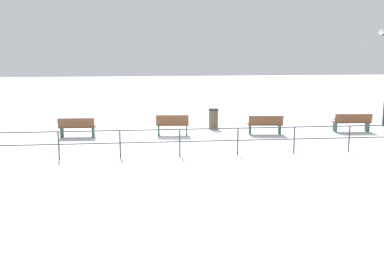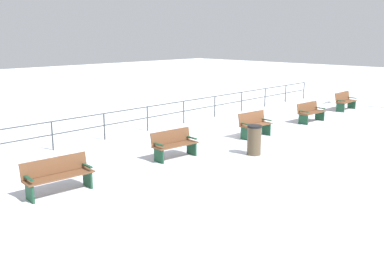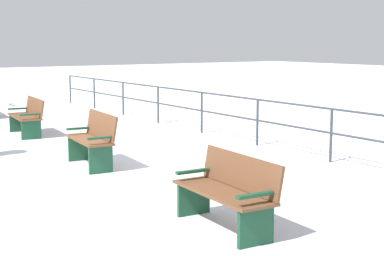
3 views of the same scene
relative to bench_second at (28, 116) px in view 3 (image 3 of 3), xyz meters
name	(u,v)px [view 3 (image 3 of 3)]	position (x,y,z in m)	size (l,w,h in m)	color
ground_plane	(91,166)	(0.21, 4.03, -0.45)	(80.00, 80.00, 0.00)	white
bench_second	(28,116)	(0.00, 0.00, 0.00)	(0.68, 1.54, 0.86)	brown
bench_third	(93,139)	(0.15, 4.03, 0.04)	(0.65, 1.43, 0.94)	brown
bench_fourth	(228,191)	(0.26, 8.07, 0.00)	(0.65, 1.55, 0.86)	brown
waterfront_railing	(258,114)	(-3.57, 4.03, 0.22)	(0.05, 20.63, 0.99)	#383D42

